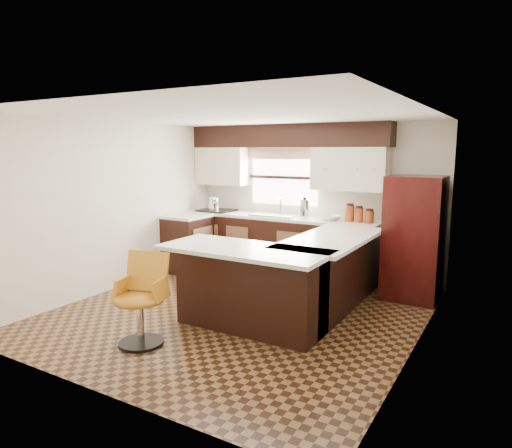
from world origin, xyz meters
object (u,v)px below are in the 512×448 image
Objects in this scene: peninsula_long at (327,275)px; peninsula_return at (251,289)px; bar_chair at (139,300)px; refrigerator at (414,238)px.

peninsula_long and peninsula_return have the same top height.
bar_chair is (-0.75, -0.97, 0.02)m from peninsula_return.
refrigerator is at bearing 51.66° from peninsula_long.
refrigerator is 1.76× the size of bar_chair.
peninsula_long is at bearing -128.34° from refrigerator.
peninsula_return is (-0.53, -0.97, 0.00)m from peninsula_long.
refrigerator reaches higher than peninsula_return.
peninsula_long is at bearing 61.70° from peninsula_return.
bar_chair is (-2.10, -2.98, -0.36)m from refrigerator.
bar_chair reaches higher than peninsula_long.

